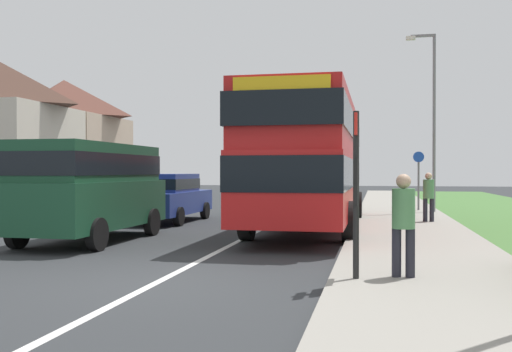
# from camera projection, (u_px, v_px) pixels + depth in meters

# --- Properties ---
(ground_plane) EXTENTS (120.00, 120.00, 0.00)m
(ground_plane) POSITION_uv_depth(u_px,v_px,m) (159.00, 282.00, 8.86)
(ground_plane) COLOR #2D3033
(lane_marking_centre) EXTENTS (0.14, 60.00, 0.01)m
(lane_marking_centre) POSITION_uv_depth(u_px,v_px,m) (261.00, 230.00, 16.69)
(lane_marking_centre) COLOR silver
(lane_marking_centre) RESTS_ON ground_plane
(pavement_near_side) EXTENTS (3.20, 68.00, 0.12)m
(pavement_near_side) POSITION_uv_depth(u_px,v_px,m) (414.00, 239.00, 13.87)
(pavement_near_side) COLOR gray
(pavement_near_side) RESTS_ON ground_plane
(double_decker_bus) EXTENTS (2.80, 10.83, 3.70)m
(double_decker_bus) POSITION_uv_depth(u_px,v_px,m) (311.00, 157.00, 16.84)
(double_decker_bus) COLOR red
(double_decker_bus) RESTS_ON ground_plane
(parked_van_dark_green) EXTENTS (2.11, 4.95, 2.37)m
(parked_van_dark_green) POSITION_uv_depth(u_px,v_px,m) (91.00, 184.00, 13.93)
(parked_van_dark_green) COLOR #19472D
(parked_van_dark_green) RESTS_ON ground_plane
(parked_car_blue) EXTENTS (1.88, 4.50, 1.62)m
(parked_car_blue) POSITION_uv_depth(u_px,v_px,m) (168.00, 195.00, 19.30)
(parked_car_blue) COLOR navy
(parked_car_blue) RESTS_ON ground_plane
(pedestrian_at_stop) EXTENTS (0.34, 0.34, 1.67)m
(pedestrian_at_stop) POSITION_uv_depth(u_px,v_px,m) (403.00, 220.00, 8.59)
(pedestrian_at_stop) COLOR #23232D
(pedestrian_at_stop) RESTS_ON ground_plane
(pedestrian_walking_away) EXTENTS (0.34, 0.34, 1.67)m
(pedestrian_walking_away) POSITION_uv_depth(u_px,v_px,m) (429.00, 195.00, 18.10)
(pedestrian_walking_away) COLOR #23232D
(pedestrian_walking_away) RESTS_ON ground_plane
(bus_stop_sign) EXTENTS (0.09, 0.52, 2.60)m
(bus_stop_sign) POSITION_uv_depth(u_px,v_px,m) (356.00, 183.00, 8.49)
(bus_stop_sign) COLOR black
(bus_stop_sign) RESTS_ON ground_plane
(cycle_route_sign) EXTENTS (0.44, 0.08, 2.52)m
(cycle_route_sign) POSITION_uv_depth(u_px,v_px,m) (419.00, 178.00, 23.50)
(cycle_route_sign) COLOR slate
(cycle_route_sign) RESTS_ON ground_plane
(street_lamp_mid) EXTENTS (1.14, 0.20, 7.11)m
(street_lamp_mid) POSITION_uv_depth(u_px,v_px,m) (431.00, 111.00, 22.56)
(street_lamp_mid) COLOR slate
(street_lamp_mid) RESTS_ON ground_plane
(house_terrace_far_side) EXTENTS (6.40, 12.50, 7.35)m
(house_terrace_far_side) POSITION_uv_depth(u_px,v_px,m) (34.00, 136.00, 32.29)
(house_terrace_far_side) COLOR beige
(house_terrace_far_side) RESTS_ON ground_plane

